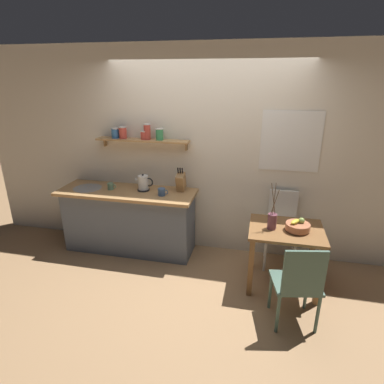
# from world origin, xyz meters

# --- Properties ---
(ground_plane) EXTENTS (14.00, 14.00, 0.00)m
(ground_plane) POSITION_xyz_m (0.00, 0.00, 0.00)
(ground_plane) COLOR #A87F56
(back_wall) EXTENTS (6.80, 0.11, 2.70)m
(back_wall) POSITION_xyz_m (0.20, 0.65, 1.35)
(back_wall) COLOR silver
(back_wall) RESTS_ON ground_plane
(kitchen_counter) EXTENTS (1.83, 0.63, 0.88)m
(kitchen_counter) POSITION_xyz_m (-1.00, 0.32, 0.45)
(kitchen_counter) COLOR slate
(kitchen_counter) RESTS_ON ground_plane
(wall_shelf) EXTENTS (1.24, 0.20, 0.33)m
(wall_shelf) POSITION_xyz_m (-0.85, 0.49, 1.57)
(wall_shelf) COLOR tan
(dining_table) EXTENTS (0.81, 0.66, 0.72)m
(dining_table) POSITION_xyz_m (1.04, -0.07, 0.59)
(dining_table) COLOR brown
(dining_table) RESTS_ON ground_plane
(dining_chair_near) EXTENTS (0.50, 0.47, 0.90)m
(dining_chair_near) POSITION_xyz_m (1.14, -0.72, 0.50)
(dining_chair_near) COLOR #4C6B5B
(dining_chair_near) RESTS_ON ground_plane
(dining_chair_far) EXTENTS (0.41, 0.42, 0.96)m
(dining_chair_far) POSITION_xyz_m (1.02, 0.42, 0.53)
(dining_chair_far) COLOR white
(dining_chair_far) RESTS_ON ground_plane
(fruit_bowl) EXTENTS (0.26, 0.26, 0.14)m
(fruit_bowl) POSITION_xyz_m (1.15, -0.09, 0.78)
(fruit_bowl) COLOR #BC704C
(fruit_bowl) RESTS_ON dining_table
(twig_vase) EXTENTS (0.10, 0.10, 0.53)m
(twig_vase) POSITION_xyz_m (0.88, -0.11, 0.82)
(twig_vase) COLOR brown
(twig_vase) RESTS_ON dining_table
(electric_kettle) EXTENTS (0.24, 0.16, 0.23)m
(electric_kettle) POSITION_xyz_m (-0.78, 0.36, 0.98)
(electric_kettle) COLOR black
(electric_kettle) RESTS_ON kitchen_counter
(knife_block) EXTENTS (0.10, 0.21, 0.33)m
(knife_block) POSITION_xyz_m (-0.29, 0.44, 1.01)
(knife_block) COLOR tan
(knife_block) RESTS_ON kitchen_counter
(coffee_mug_by_sink) EXTENTS (0.12, 0.08, 0.09)m
(coffee_mug_by_sink) POSITION_xyz_m (-1.22, 0.30, 0.93)
(coffee_mug_by_sink) COLOR slate
(coffee_mug_by_sink) RESTS_ON kitchen_counter
(coffee_mug_spare) EXTENTS (0.13, 0.09, 0.09)m
(coffee_mug_spare) POSITION_xyz_m (-0.49, 0.23, 0.93)
(coffee_mug_spare) COLOR #3D5B89
(coffee_mug_spare) RESTS_ON kitchen_counter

